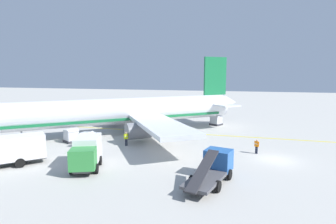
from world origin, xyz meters
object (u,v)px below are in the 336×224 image
Objects in this scene: service_truck_catering at (87,152)px; crew_loader_left at (257,145)px; service_truck_fuel at (214,167)px; cargo_container_far at (216,120)px; crew_marshaller at (126,138)px; airliner_foreground at (127,111)px; cargo_container_near at (71,136)px; service_truck_baggage at (10,150)px; crew_loader_right at (177,130)px; cargo_container_mid at (87,140)px.

service_truck_catering reaches higher than crew_loader_left.
service_truck_fuel is 2.93× the size of cargo_container_far.
crew_loader_left is (0.90, -15.68, -0.08)m from crew_marshaller.
airliner_foreground is 14.71× the size of cargo_container_near.
crew_loader_left is at bearing -58.95° from service_truck_catering.
cargo_container_near is 1.31× the size of crew_marshaller.
service_truck_catering is at bearing 90.99° from service_truck_fuel.
airliner_foreground is at bearing 72.33° from crew_loader_left.
airliner_foreground is 5.34× the size of service_truck_baggage.
service_truck_fuel is 21.28m from cargo_container_near.
crew_marshaller is at bearing -87.76° from cargo_container_near.
crew_loader_right is at bearing 25.12° from service_truck_fuel.
cargo_container_near is 1.32× the size of crew_loader_right.
service_truck_baggage reaches higher than cargo_container_mid.
crew_marshaller is at bearing 151.69° from cargo_container_far.
crew_loader_left is 0.95× the size of crew_loader_right.
service_truck_baggage is 12.76m from crew_marshaller.
airliner_foreground is 20.59× the size of crew_loader_left.
airliner_foreground reaches higher than service_truck_baggage.
cargo_container_far is at bearing -31.89° from service_truck_baggage.
cargo_container_near is 1.18× the size of cargo_container_mid.
service_truck_catering is 27.70m from cargo_container_far.
service_truck_fuel is 1.11× the size of service_truck_baggage.
cargo_container_mid is 12.46m from crew_loader_right.
cargo_container_far is at bearing -35.35° from cargo_container_mid.
crew_loader_right is (16.41, -12.76, -0.59)m from service_truck_baggage.
crew_loader_right is (5.40, 10.67, 0.06)m from crew_loader_left.
cargo_container_mid is at bearing 68.28° from service_truck_fuel.
crew_loader_right reaches higher than crew_loader_left.
crew_loader_right is at bearing -62.68° from cargo_container_near.
service_truck_baggage is at bearing 164.28° from airliner_foreground.
service_truck_baggage is 8.89m from cargo_container_mid.
service_truck_baggage is 20.80m from crew_loader_right.
cargo_container_far is (27.50, -17.12, -0.70)m from service_truck_baggage.
airliner_foreground is 7.83m from crew_marshaller.
crew_loader_left is at bearing -86.71° from crew_marshaller.
service_truck_catering is 3.29× the size of crew_marshaller.
cargo_container_mid is at bearing 98.07° from crew_loader_left.
service_truck_fuel is 3.99× the size of crew_marshaller.
service_truck_catering is 8.64m from crew_marshaller.
cargo_container_mid is 1.12× the size of crew_loader_right.
crew_loader_right is at bearing -48.64° from cargo_container_mid.
cargo_container_far is (26.01, -9.50, -0.68)m from service_truck_catering.
airliner_foreground is 19.49× the size of crew_loader_right.
service_truck_catering is at bearing 179.09° from crew_marshaller.
airliner_foreground is 19.73m from crew_loader_left.
cargo_container_near is at bearing 92.94° from crew_loader_left.
cargo_container_near is 24.63m from cargo_container_far.
airliner_foreground is at bearing 86.09° from crew_loader_right.
cargo_container_near is 7.78m from crew_marshaller.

